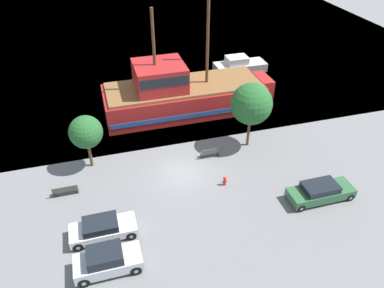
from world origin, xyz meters
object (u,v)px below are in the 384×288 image
at_px(parked_car_curb_mid, 320,192).
at_px(bench_promenade_east, 210,153).
at_px(parked_car_curb_front, 103,229).
at_px(pirate_ship, 181,94).
at_px(moored_boat_dockside, 239,66).
at_px(fire_hydrant, 225,181).
at_px(parked_car_curb_rear, 107,261).
at_px(bench_promenade_west, 65,190).

bearing_deg(parked_car_curb_mid, bench_promenade_east, 130.87).
bearing_deg(parked_car_curb_front, pirate_ship, 58.00).
bearing_deg(moored_boat_dockside, fire_hydrant, -114.81).
height_order(moored_boat_dockside, fire_hydrant, moored_boat_dockside).
distance_m(pirate_ship, bench_promenade_east, 8.37).
distance_m(parked_car_curb_rear, bench_promenade_west, 7.80).
xyz_separation_m(parked_car_curb_front, fire_hydrant, (9.29, 2.56, -0.26)).
distance_m(pirate_ship, parked_car_curb_mid, 16.53).
height_order(pirate_ship, parked_car_curb_mid, pirate_ship).
bearing_deg(bench_promenade_west, bench_promenade_east, 7.31).
relative_size(pirate_ship, parked_car_curb_rear, 4.28).
distance_m(parked_car_curb_mid, bench_promenade_west, 18.55).
height_order(parked_car_curb_front, bench_promenade_west, parked_car_curb_front).
height_order(parked_car_curb_mid, fire_hydrant, parked_car_curb_mid).
bearing_deg(parked_car_curb_mid, parked_car_curb_rear, -172.80).
distance_m(parked_car_curb_front, parked_car_curb_rear, 2.70).
relative_size(pirate_ship, bench_promenade_west, 9.38).
xyz_separation_m(moored_boat_dockside, parked_car_curb_rear, (-18.13, -24.49, 0.08)).
bearing_deg(bench_promenade_west, pirate_ship, 40.58).
bearing_deg(parked_car_curb_rear, pirate_ship, 62.38).
distance_m(parked_car_curb_mid, bench_promenade_east, 9.24).
height_order(parked_car_curb_front, parked_car_curb_mid, parked_car_curb_mid).
relative_size(pirate_ship, moored_boat_dockside, 2.71).
xyz_separation_m(moored_boat_dockside, parked_car_curb_mid, (-2.80, -22.56, -0.03)).
relative_size(parked_car_curb_mid, parked_car_curb_rear, 1.22).
relative_size(moored_boat_dockside, bench_promenade_west, 3.46).
relative_size(moored_boat_dockside, parked_car_curb_front, 1.46).
relative_size(moored_boat_dockside, fire_hydrant, 8.12).
xyz_separation_m(pirate_ship, parked_car_curb_rear, (-8.97, -17.15, -1.08)).
bearing_deg(fire_hydrant, pirate_ship, 91.27).
bearing_deg(moored_boat_dockside, parked_car_curb_mid, -97.09).
distance_m(moored_boat_dockside, parked_car_curb_front, 28.38).
height_order(pirate_ship, bench_promenade_west, pirate_ship).
relative_size(moored_boat_dockside, bench_promenade_east, 3.97).
bearing_deg(parked_car_curb_mid, pirate_ship, 112.66).
distance_m(pirate_ship, parked_car_curb_front, 17.08).
bearing_deg(pirate_ship, bench_promenade_east, -87.85).
relative_size(moored_boat_dockside, parked_car_curb_mid, 1.30).
bearing_deg(pirate_ship, parked_car_curb_mid, -67.34).
xyz_separation_m(fire_hydrant, bench_promenade_west, (-11.63, 2.16, 0.03)).
height_order(parked_car_curb_front, parked_car_curb_rear, parked_car_curb_rear).
bearing_deg(bench_promenade_east, parked_car_curb_mid, -49.13).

